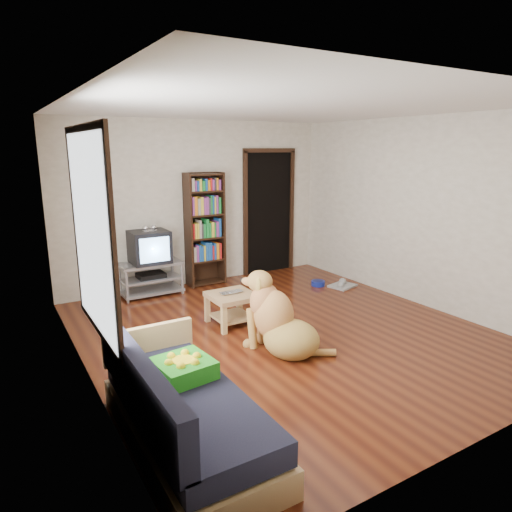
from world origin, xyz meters
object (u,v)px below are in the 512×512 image
dog_bowl (318,283)px  tv_stand (151,277)px  green_cushion (183,368)px  laptop (233,293)px  sofa (181,414)px  coffee_table (232,303)px  crt_tv (149,246)px  bookshelf (205,223)px  dog (279,322)px  grey_rag (342,286)px

dog_bowl → tv_stand: 2.64m
green_cushion → dog_bowl: size_ratio=1.89×
laptop → sofa: size_ratio=0.16×
green_cushion → coffee_table: green_cushion is taller
laptop → tv_stand: (-0.49, 1.72, -0.14)m
crt_tv → coffee_table: size_ratio=1.05×
bookshelf → coffee_table: bookshelf is taller
bookshelf → dog: size_ratio=1.78×
dog_bowl → crt_tv: bearing=158.4°
dog_bowl → sofa: size_ratio=0.12×
laptop → grey_rag: size_ratio=0.73×
sofa → laptop: bearing=52.6°
green_cushion → grey_rag: bearing=24.8°
tv_stand → crt_tv: crt_tv is taller
laptop → bookshelf: (0.46, 1.81, 0.59)m
crt_tv → bookshelf: bearing=4.3°
laptop → dog_bowl: (1.96, 0.77, -0.37)m
dog_bowl → crt_tv: 2.73m
dog → coffee_table: bearing=93.7°
bookshelf → dog: bearing=-98.3°
dog_bowl → bookshelf: bookshelf is taller
green_cushion → coffee_table: size_ratio=0.76×
green_cushion → grey_rag: (3.60, 2.19, -0.47)m
green_cushion → grey_rag: green_cushion is taller
bookshelf → sofa: 4.26m
crt_tv → coffee_table: crt_tv is taller
dog_bowl → laptop: bearing=-158.6°
dog → sofa: bearing=-147.2°
grey_rag → bookshelf: 2.43m
tv_stand → bookshelf: size_ratio=0.50×
bookshelf → tv_stand: bearing=-174.4°
dog_bowl → grey_rag: size_ratio=0.55×
crt_tv → dog: (0.55, -2.67, -0.41)m
green_cushion → dog_bowl: green_cushion is taller
laptop → crt_tv: 1.84m
grey_rag → sofa: (-3.73, -2.43, 0.25)m
grey_rag → dog_bowl: bearing=140.2°
laptop → tv_stand: 1.79m
laptop → green_cushion: bearing=-129.5°
dog → laptop: bearing=93.9°
grey_rag → dog: bearing=-146.6°
tv_stand → crt_tv: 0.47m
laptop → bookshelf: bookshelf is taller
dog_bowl → grey_rag: bearing=-39.8°
dog_bowl → sofa: (-3.43, -2.68, 0.22)m
dog → crt_tv: bearing=101.7°
dog → tv_stand: bearing=101.7°
green_cushion → crt_tv: (0.85, 3.41, 0.25)m
sofa → crt_tv: bearing=75.1°
grey_rag → sofa: sofa is taller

